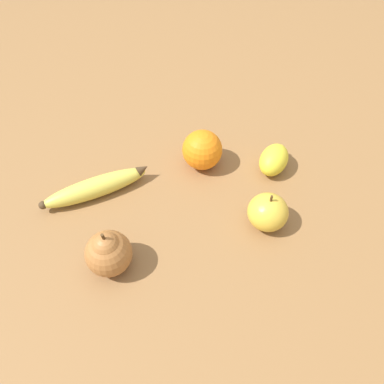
{
  "coord_description": "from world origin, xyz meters",
  "views": [
    {
      "loc": [
        0.34,
        -0.28,
        0.59
      ],
      "look_at": [
        0.03,
        0.06,
        0.03
      ],
      "focal_mm": 35.0,
      "sensor_mm": 36.0,
      "label": 1
    }
  ],
  "objects_px": {
    "pear": "(108,252)",
    "lemon": "(274,160)",
    "banana": "(96,187)",
    "apple": "(268,212)",
    "orange": "(202,150)"
  },
  "relations": [
    {
      "from": "pear",
      "to": "lemon",
      "type": "relative_size",
      "value": 1.05
    },
    {
      "from": "banana",
      "to": "apple",
      "type": "bearing_deg",
      "value": -37.53
    },
    {
      "from": "orange",
      "to": "apple",
      "type": "distance_m",
      "value": 0.19
    },
    {
      "from": "banana",
      "to": "orange",
      "type": "height_order",
      "value": "orange"
    },
    {
      "from": "banana",
      "to": "orange",
      "type": "bearing_deg",
      "value": -3.93
    },
    {
      "from": "pear",
      "to": "apple",
      "type": "distance_m",
      "value": 0.29
    },
    {
      "from": "orange",
      "to": "pear",
      "type": "bearing_deg",
      "value": -81.79
    },
    {
      "from": "orange",
      "to": "lemon",
      "type": "relative_size",
      "value": 0.9
    },
    {
      "from": "banana",
      "to": "pear",
      "type": "xyz_separation_m",
      "value": [
        0.14,
        -0.09,
        0.02
      ]
    },
    {
      "from": "orange",
      "to": "pear",
      "type": "xyz_separation_m",
      "value": [
        0.04,
        -0.29,
        0.0
      ]
    },
    {
      "from": "pear",
      "to": "lemon",
      "type": "bearing_deg",
      "value": 78.07
    },
    {
      "from": "banana",
      "to": "lemon",
      "type": "height_order",
      "value": "lemon"
    },
    {
      "from": "apple",
      "to": "lemon",
      "type": "relative_size",
      "value": 0.87
    },
    {
      "from": "banana",
      "to": "apple",
      "type": "distance_m",
      "value": 0.34
    },
    {
      "from": "apple",
      "to": "pear",
      "type": "bearing_deg",
      "value": -120.55
    }
  ]
}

